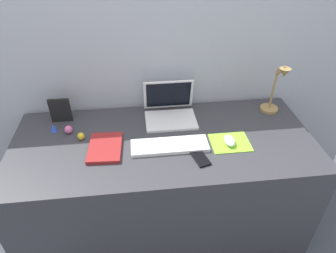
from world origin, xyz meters
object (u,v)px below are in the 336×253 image
object	(u,v)px
toy_figurine_yellow	(81,136)
desk_lamp	(276,91)
cell_phone	(200,158)
keyboard	(170,146)
notebook_pad	(105,147)
toy_figurine_blue	(53,128)
picture_frame	(60,110)
laptop	(170,109)
toy_figurine_pink	(68,130)
mouse	(230,141)

from	to	relation	value
toy_figurine_yellow	desk_lamp	bearing A→B (deg)	6.64
cell_phone	toy_figurine_yellow	xyz separation A→B (m)	(-0.62, 0.23, 0.02)
keyboard	notebook_pad	distance (m)	0.34
toy_figurine_blue	picture_frame	bearing A→B (deg)	71.40
cell_phone	toy_figurine_blue	size ratio (longest dim) A/B	2.94
cell_phone	desk_lamp	bearing A→B (deg)	19.78
toy_figurine_blue	laptop	bearing A→B (deg)	6.29
notebook_pad	picture_frame	xyz separation A→B (m)	(-0.27, 0.29, 0.06)
cell_phone	notebook_pad	distance (m)	0.50
laptop	keyboard	bearing A→B (deg)	-96.92
desk_lamp	toy_figurine_yellow	bearing A→B (deg)	-173.36
laptop	desk_lamp	distance (m)	0.64
notebook_pad	toy_figurine_pink	distance (m)	0.27
toy_figurine_blue	cell_phone	bearing A→B (deg)	-22.76
laptop	picture_frame	bearing A→B (deg)	177.90
toy_figurine_blue	notebook_pad	bearing A→B (deg)	-33.13
laptop	picture_frame	world-z (taller)	laptop
cell_phone	toy_figurine_yellow	world-z (taller)	toy_figurine_yellow
notebook_pad	cell_phone	bearing A→B (deg)	-12.47
laptop	desk_lamp	size ratio (longest dim) A/B	0.90
laptop	notebook_pad	bearing A→B (deg)	-144.35
cell_phone	notebook_pad	size ratio (longest dim) A/B	0.53
laptop	toy_figurine_yellow	world-z (taller)	laptop
desk_lamp	mouse	bearing A→B (deg)	-142.18
laptop	desk_lamp	xyz separation A→B (m)	(0.63, -0.04, 0.10)
laptop	keyboard	size ratio (longest dim) A/B	0.73
keyboard	picture_frame	distance (m)	0.69
desk_lamp	toy_figurine_blue	xyz separation A→B (m)	(-1.30, -0.04, -0.13)
mouse	notebook_pad	bearing A→B (deg)	177.12
cell_phone	desk_lamp	world-z (taller)	desk_lamp
desk_lamp	toy_figurine_pink	distance (m)	1.22
keyboard	desk_lamp	distance (m)	0.73
laptop	notebook_pad	xyz separation A→B (m)	(-0.38, -0.27, -0.04)
toy_figurine_yellow	picture_frame	bearing A→B (deg)	124.20
cell_phone	desk_lamp	size ratio (longest dim) A/B	0.39
picture_frame	toy_figurine_yellow	size ratio (longest dim) A/B	3.58
mouse	toy_figurine_yellow	distance (m)	0.81
keyboard	laptop	bearing A→B (deg)	83.08
notebook_pad	toy_figurine_pink	size ratio (longest dim) A/B	5.04
mouse	toy_figurine_blue	bearing A→B (deg)	166.63
laptop	toy_figurine_blue	world-z (taller)	laptop
cell_phone	picture_frame	world-z (taller)	picture_frame
laptop	notebook_pad	distance (m)	0.46
picture_frame	toy_figurine_pink	bearing A→B (deg)	-66.56
picture_frame	notebook_pad	bearing A→B (deg)	-47.77
keyboard	cell_phone	distance (m)	0.18
toy_figurine_blue	desk_lamp	bearing A→B (deg)	1.63
desk_lamp	picture_frame	world-z (taller)	desk_lamp
mouse	toy_figurine_pink	bearing A→B (deg)	167.17
toy_figurine_yellow	laptop	bearing A→B (deg)	18.41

